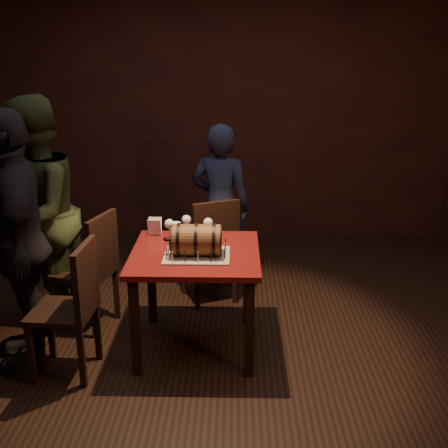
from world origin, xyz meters
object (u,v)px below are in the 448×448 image
object	(u,v)px
chair_back	(212,245)
chair_left_front	(73,302)
person_back	(221,206)
pub_table	(196,266)
person_left_front	(18,241)
barrel_cake	(197,240)
person_left_rear	(36,215)
wine_glass_left	(169,225)
wine_glass_mid	(186,221)
pint_of_ale	(176,233)
wine_glass_right	(208,224)
chair_left_rear	(93,265)

from	to	relation	value
chair_back	chair_left_front	bearing A→B (deg)	-128.37
chair_back	person_back	bearing A→B (deg)	81.36
pub_table	person_left_front	xyz separation A→B (m)	(-1.17, -0.19, 0.25)
barrel_cake	person_left_rear	size ratio (longest dim) A/B	0.22
chair_back	wine_glass_left	bearing A→B (deg)	-120.43
wine_glass_mid	chair_left_front	distance (m)	1.05
pint_of_ale	chair_back	world-z (taller)	chair_back
person_back	wine_glass_right	bearing A→B (deg)	99.83
chair_back	pub_table	bearing A→B (deg)	-96.63
pub_table	wine_glass_left	bearing A→B (deg)	130.70
wine_glass_left	person_left_front	bearing A→B (deg)	-155.95
chair_back	chair_left_rear	xyz separation A→B (m)	(-0.90, -0.45, 0.00)
pub_table	barrel_cake	xyz separation A→B (m)	(0.02, -0.09, 0.23)
pint_of_ale	chair_left_front	distance (m)	0.89
wine_glass_left	chair_left_front	size ratio (longest dim) A/B	0.17
wine_glass_right	person_left_front	bearing A→B (deg)	-159.58
pub_table	chair_left_rear	distance (m)	0.87
wine_glass_left	pint_of_ale	world-z (taller)	wine_glass_left
person_back	person_left_front	size ratio (longest dim) A/B	0.84
pub_table	chair_left_front	distance (m)	0.87
person_left_front	chair_left_front	bearing A→B (deg)	44.83
pub_table	wine_glass_right	world-z (taller)	wine_glass_right
wine_glass_mid	person_left_rear	size ratio (longest dim) A/B	0.09
chair_left_rear	chair_left_front	size ratio (longest dim) A/B	1.00
chair_back	wine_glass_right	bearing A→B (deg)	-90.93
pint_of_ale	person_left_rear	bearing A→B (deg)	171.63
chair_left_rear	wine_glass_mid	bearing A→B (deg)	4.13
barrel_cake	person_left_rear	world-z (taller)	person_left_rear
pub_table	wine_glass_right	xyz separation A→B (m)	(0.08, 0.28, 0.23)
chair_left_rear	chair_left_front	xyz separation A→B (m)	(0.03, -0.65, 0.00)
pub_table	person_left_front	size ratio (longest dim) A/B	0.51
person_left_front	wine_glass_left	bearing A→B (deg)	92.38
barrel_cake	pint_of_ale	bearing A→B (deg)	120.86
wine_glass_mid	person_left_front	distance (m)	1.21
chair_back	chair_left_front	size ratio (longest dim) A/B	1.00
wine_glass_mid	pub_table	bearing A→B (deg)	-75.47
wine_glass_left	chair_back	distance (m)	0.67
pub_table	chair_left_rear	xyz separation A→B (m)	(-0.81, 0.29, -0.12)
chair_left_rear	person_back	size ratio (longest dim) A/B	0.62
pub_table	chair_back	world-z (taller)	chair_back
wine_glass_mid	chair_left_rear	world-z (taller)	chair_left_rear
barrel_cake	wine_glass_mid	xyz separation A→B (m)	(-0.11, 0.43, -0.00)
wine_glass_right	pub_table	bearing A→B (deg)	-105.88
chair_back	chair_left_front	distance (m)	1.40
pub_table	wine_glass_right	size ratio (longest dim) A/B	5.59
person_left_rear	person_left_front	size ratio (longest dim) A/B	1.01
pub_table	person_left_front	distance (m)	1.22
wine_glass_left	chair_left_rear	bearing A→B (deg)	175.35
pint_of_ale	person_left_front	size ratio (longest dim) A/B	0.08
chair_back	barrel_cake	bearing A→B (deg)	-94.74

